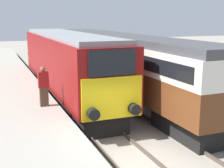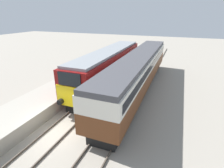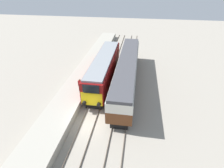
{
  "view_description": "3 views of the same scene",
  "coord_description": "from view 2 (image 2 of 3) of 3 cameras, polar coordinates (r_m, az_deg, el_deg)",
  "views": [
    {
      "loc": [
        -4.32,
        -8.86,
        4.87
      ],
      "look_at": [
        0.0,
        1.97,
        2.37
      ],
      "focal_mm": 50.0,
      "sensor_mm": 36.0,
      "label": 1
    },
    {
      "loc": [
        7.12,
        -7.84,
        7.53
      ],
      "look_at": [
        1.7,
        5.97,
        1.6
      ],
      "focal_mm": 28.0,
      "sensor_mm": 36.0,
      "label": 2
    },
    {
      "loc": [
        4.74,
        -13.53,
        13.53
      ],
      "look_at": [
        1.7,
        5.97,
        1.6
      ],
      "focal_mm": 28.0,
      "sensor_mm": 36.0,
      "label": 3
    }
  ],
  "objects": [
    {
      "name": "person_on_platform",
      "position": [
        16.47,
        -14.54,
        1.16
      ],
      "size": [
        0.44,
        0.26,
        1.75
      ],
      "color": "#473828",
      "rests_on": "platform_left"
    },
    {
      "name": "rails_far_track",
      "position": [
        15.3,
        4.64,
        -7.46
      ],
      "size": [
        1.5,
        60.0,
        0.14
      ],
      "color": "#4C4238",
      "rests_on": "ground_plane"
    },
    {
      "name": "ground_plane",
      "position": [
        12.99,
        -17.44,
        -14.8
      ],
      "size": [
        120.0,
        120.0,
        0.0
      ],
      "primitive_type": "plane",
      "color": "gray"
    },
    {
      "name": "locomotive",
      "position": [
        19.3,
        -1.08,
        5.87
      ],
      "size": [
        2.7,
        15.18,
        3.99
      ],
      "color": "black",
      "rests_on": "ground_plane"
    },
    {
      "name": "passenger_carriage",
      "position": [
        18.18,
        8.76,
        4.98
      ],
      "size": [
        2.75,
        19.89,
        3.84
      ],
      "color": "black",
      "rests_on": "ground_plane"
    },
    {
      "name": "platform_left",
      "position": [
        20.21,
        -11.16,
        1.08
      ],
      "size": [
        3.5,
        50.0,
        1.05
      ],
      "color": "#9E998C",
      "rests_on": "ground_plane"
    },
    {
      "name": "rails_near_track",
      "position": [
        16.46,
        -6.78,
        -5.31
      ],
      "size": [
        1.51,
        60.0,
        0.14
      ],
      "color": "#4C4238",
      "rests_on": "ground_plane"
    }
  ]
}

